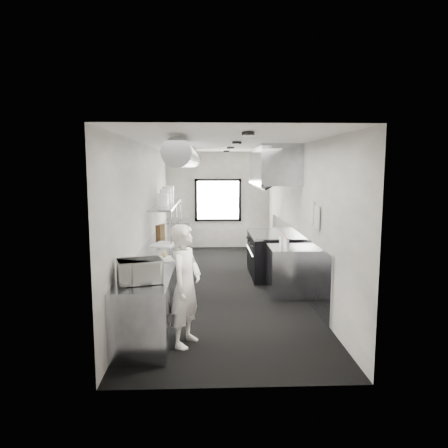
{
  "coord_description": "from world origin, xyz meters",
  "views": [
    {
      "loc": [
        -0.3,
        -8.24,
        2.37
      ],
      "look_at": [
        0.01,
        -0.2,
        1.27
      ],
      "focal_mm": 33.69,
      "sensor_mm": 36.0,
      "label": 1
    }
  ],
  "objects": [
    {
      "name": "plate_stack_b",
      "position": [
        -1.21,
        0.8,
        1.73
      ],
      "size": [
        0.26,
        0.26,
        0.32
      ],
      "primitive_type": "cylinder",
      "rotation": [
        0.0,
        0.0,
        0.07
      ],
      "color": "white",
      "rests_on": "pass_shelf"
    },
    {
      "name": "ceiling",
      "position": [
        0.0,
        0.0,
        2.8
      ],
      "size": [
        3.0,
        8.0,
        0.01
      ],
      "primitive_type": "cube",
      "color": "white",
      "rests_on": "wall_back"
    },
    {
      "name": "plate_stack_a",
      "position": [
        -1.22,
        0.37,
        1.7
      ],
      "size": [
        0.22,
        0.22,
        0.26
      ],
      "primitive_type": "cylinder",
      "rotation": [
        0.0,
        0.0,
        0.02
      ],
      "color": "white",
      "rests_on": "pass_shelf"
    },
    {
      "name": "wall_back",
      "position": [
        0.0,
        4.0,
        1.4
      ],
      "size": [
        3.0,
        0.02,
        2.8
      ],
      "primitive_type": "cube",
      "color": "silver",
      "rests_on": "floor"
    },
    {
      "name": "line_cook",
      "position": [
        -0.6,
        -2.84,
        0.81
      ],
      "size": [
        0.58,
        0.69,
        1.62
      ],
      "primitive_type": "imported",
      "rotation": [
        0.0,
        0.0,
        1.19
      ],
      "color": "white",
      "rests_on": "floor"
    },
    {
      "name": "range",
      "position": [
        1.04,
        0.7,
        0.47
      ],
      "size": [
        0.88,
        1.6,
        0.94
      ],
      "color": "black",
      "rests_on": "floor"
    },
    {
      "name": "squeeze_bottle_e",
      "position": [
        1.13,
        -0.36,
        1.0
      ],
      "size": [
        0.08,
        0.08,
        0.19
      ],
      "primitive_type": "cylinder",
      "rotation": [
        0.0,
        0.0,
        -0.28
      ],
      "color": "white",
      "rests_on": "bottle_station"
    },
    {
      "name": "wall_left",
      "position": [
        -1.5,
        0.0,
        1.4
      ],
      "size": [
        0.02,
        8.0,
        2.8
      ],
      "primitive_type": "cube",
      "color": "silver",
      "rests_on": "floor"
    },
    {
      "name": "plate_stack_c",
      "position": [
        -1.19,
        1.13,
        1.76
      ],
      "size": [
        0.31,
        0.31,
        0.37
      ],
      "primitive_type": "cylinder",
      "rotation": [
        0.0,
        0.0,
        -0.22
      ],
      "color": "white",
      "rests_on": "pass_shelf"
    },
    {
      "name": "service_window",
      "position": [
        0.0,
        3.96,
        1.4
      ],
      "size": [
        1.36,
        0.05,
        1.25
      ],
      "color": "white",
      "rests_on": "wall_back"
    },
    {
      "name": "plate_stack_d",
      "position": [
        -1.22,
        1.83,
        1.74
      ],
      "size": [
        0.26,
        0.26,
        0.35
      ],
      "primitive_type": "cylinder",
      "rotation": [
        0.0,
        0.0,
        -0.17
      ],
      "color": "white",
      "rests_on": "pass_shelf"
    },
    {
      "name": "squeeze_bottle_b",
      "position": [
        1.13,
        -0.89,
        0.98
      ],
      "size": [
        0.06,
        0.06,
        0.16
      ],
      "primitive_type": "cylinder",
      "rotation": [
        0.0,
        0.0,
        0.16
      ],
      "color": "white",
      "rests_on": "bottle_station"
    },
    {
      "name": "squeeze_bottle_a",
      "position": [
        1.1,
        -1.01,
        0.99
      ],
      "size": [
        0.08,
        0.08,
        0.18
      ],
      "primitive_type": "cylinder",
      "rotation": [
        0.0,
        0.0,
        -0.3
      ],
      "color": "white",
      "rests_on": "bottle_station"
    },
    {
      "name": "notice_sheet_b",
      "position": [
        1.47,
        -1.55,
        1.55
      ],
      "size": [
        0.02,
        0.28,
        0.38
      ],
      "primitive_type": "cube",
      "color": "silver",
      "rests_on": "wall_right"
    },
    {
      "name": "wall_right",
      "position": [
        1.5,
        0.0,
        1.4
      ],
      "size": [
        0.02,
        8.0,
        2.8
      ],
      "primitive_type": "cube",
      "color": "silver",
      "rests_on": "floor"
    },
    {
      "name": "small_plate",
      "position": [
        -1.01,
        -1.55,
        0.91
      ],
      "size": [
        0.18,
        0.18,
        0.01
      ],
      "primitive_type": "cylinder",
      "rotation": [
        0.0,
        0.0,
        -0.09
      ],
      "color": "white",
      "rests_on": "prep_counter"
    },
    {
      "name": "deli_tub_a",
      "position": [
        -1.3,
        -2.35,
        0.95
      ],
      "size": [
        0.17,
        0.17,
        0.1
      ],
      "primitive_type": "cylinder",
      "rotation": [
        0.0,
        0.0,
        0.26
      ],
      "color": "#B3BBAC",
      "rests_on": "prep_counter"
    },
    {
      "name": "prep_counter",
      "position": [
        -1.15,
        -0.5,
        0.45
      ],
      "size": [
        0.7,
        6.0,
        0.9
      ],
      "primitive_type": "cube",
      "color": "#90949D",
      "rests_on": "floor"
    },
    {
      "name": "cutting_board",
      "position": [
        -1.12,
        -0.37,
        0.91
      ],
      "size": [
        0.53,
        0.62,
        0.02
      ],
      "primitive_type": "cube",
      "rotation": [
        0.0,
        0.0,
        -0.27
      ],
      "color": "white",
      "rests_on": "prep_counter"
    },
    {
      "name": "hvac_duct",
      "position": [
        -0.7,
        0.4,
        2.55
      ],
      "size": [
        0.4,
        6.4,
        0.4
      ],
      "primitive_type": "cylinder",
      "rotation": [
        1.57,
        0.0,
        0.0
      ],
      "color": "gray",
      "rests_on": "ceiling"
    },
    {
      "name": "wall_cladding",
      "position": [
        1.48,
        0.3,
        0.55
      ],
      "size": [
        0.03,
        5.5,
        1.1
      ],
      "primitive_type": "cube",
      "color": "#90949D",
      "rests_on": "wall_right"
    },
    {
      "name": "squeeze_bottle_c",
      "position": [
        1.12,
        -0.72,
        1.0
      ],
      "size": [
        0.08,
        0.08,
        0.19
      ],
      "primitive_type": "cylinder",
      "rotation": [
        0.0,
        0.0,
        -0.36
      ],
      "color": "white",
      "rests_on": "bottle_station"
    },
    {
      "name": "floor",
      "position": [
        0.0,
        0.0,
        0.0
      ],
      "size": [
        3.0,
        8.0,
        0.01
      ],
      "primitive_type": "cube",
      "color": "black",
      "rests_on": "ground"
    },
    {
      "name": "deli_tub_b",
      "position": [
        -1.28,
        -2.37,
        0.94
      ],
      "size": [
        0.16,
        0.16,
        0.09
      ],
      "primitive_type": "cylinder",
      "rotation": [
        0.0,
        0.0,
        -0.38
      ],
      "color": "#B3BBAC",
      "rests_on": "prep_counter"
    },
    {
      "name": "microwave",
      "position": [
        -1.17,
        -3.0,
        1.05
      ],
      "size": [
        0.6,
        0.52,
        0.3
      ],
      "primitive_type": "imported",
      "rotation": [
        0.0,
        0.0,
        0.32
      ],
      "color": "white",
      "rests_on": "prep_counter"
    },
    {
      "name": "newspaper",
      "position": [
        -1.04,
        -1.67,
        0.91
      ],
      "size": [
        0.46,
        0.53,
        0.01
      ],
      "primitive_type": "cube",
      "rotation": [
        0.0,
        0.0,
        0.27
      ],
      "color": "silver",
      "rests_on": "prep_counter"
    },
    {
      "name": "knife_block",
      "position": [
        -1.3,
        0.49,
        1.03
      ],
      "size": [
        0.18,
        0.26,
        0.26
      ],
      "primitive_type": "cube",
      "rotation": [
        0.0,
        0.0,
        -0.32
      ],
      "color": "brown",
      "rests_on": "prep_counter"
    },
    {
      "name": "wall_front",
      "position": [
        0.0,
        -4.0,
        1.4
      ],
      "size": [
        3.0,
        0.02,
        2.8
      ],
      "primitive_type": "cube",
      "color": "silver",
      "rests_on": "floor"
    },
    {
      "name": "far_work_table",
      "position": [
        -1.15,
        3.2,
        0.45
      ],
      "size": [
        0.7,
        1.2,
        0.9
      ],
      "primitive_type": "cube",
      "color": "#90949D",
      "rests_on": "floor"
    },
    {
      "name": "pass_shelf",
      "position": [
        -1.19,
        1.0,
        1.54
      ],
      "size": [
        0.45,
        3.0,
        0.68
      ],
      "color": "#90949D",
      "rests_on": "prep_counter"
    },
    {
      "name": "pastry",
      "position": [
        -1.01,
        -1.55,
        0.96
      ],
      "size": [
        0.09,
        0.09,
        0.09
      ],
      "primitive_type": "sphere",
      "color": "tan",
      "rests_on": "small_plate"
    },
    {
      "name": "notice_sheet_a",
      "position": [
        1.47,
        -1.2,
        1.6
      ],
      "size": [
        0.02,
        0.28,
        0.38
      ],
      "primitive_type": "cube",
      "color": "silver",
      "rests_on": "wall_right"
    },
    {
      "name": "bottle_station",
      "position": [
        1.15,
        -0.7,
        0.45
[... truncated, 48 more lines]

